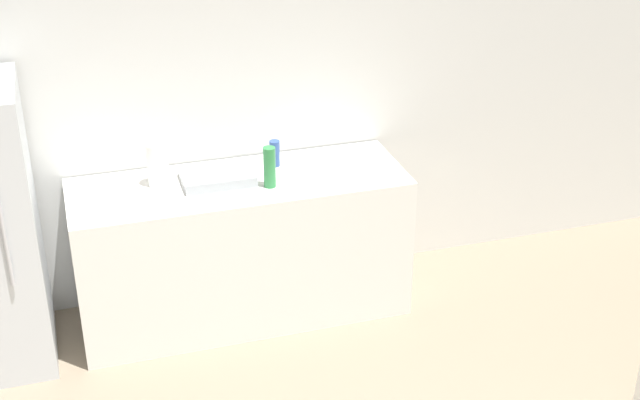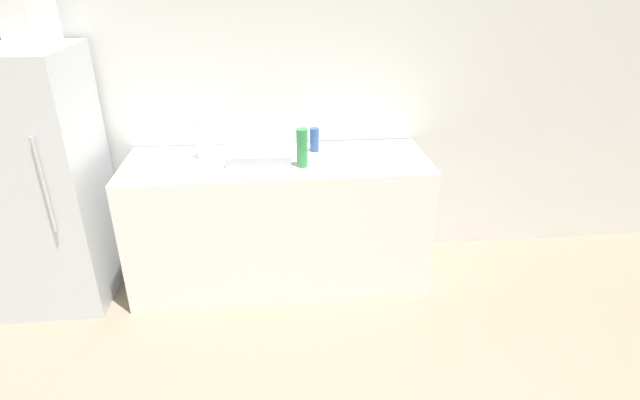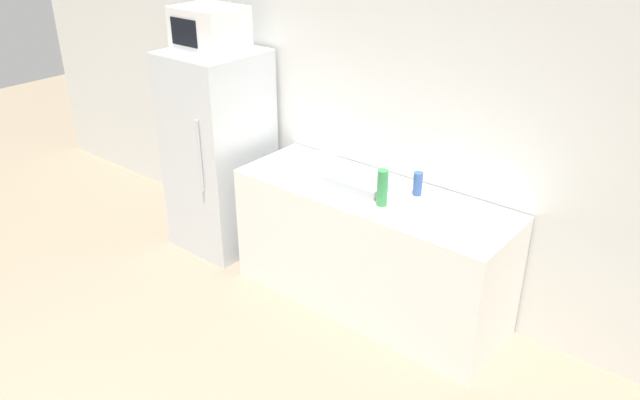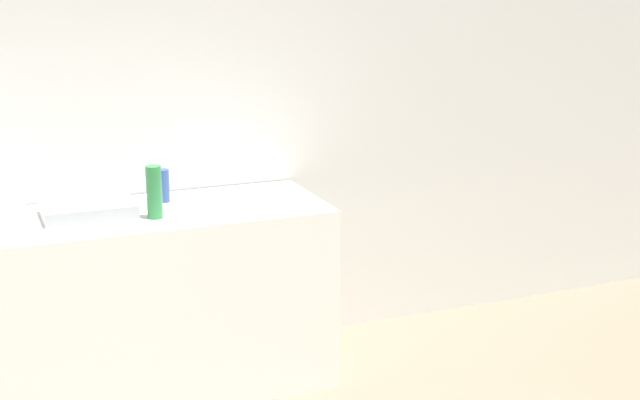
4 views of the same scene
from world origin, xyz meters
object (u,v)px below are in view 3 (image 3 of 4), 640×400
at_px(bottle_short, 418,184).
at_px(paper_towel_roll, 328,154).
at_px(bottle_tall, 382,188).
at_px(microwave, 210,29).
at_px(refrigerator, 219,152).

distance_m(bottle_short, paper_towel_roll, 0.69).
bearing_deg(bottle_short, bottle_tall, -110.14).
xyz_separation_m(microwave, bottle_short, (1.68, 0.17, -0.79)).
bearing_deg(bottle_short, microwave, -174.19).
height_order(bottle_short, paper_towel_roll, paper_towel_roll).
bearing_deg(paper_towel_roll, bottle_tall, -18.97).
relative_size(bottle_tall, bottle_short, 1.51).
height_order(microwave, bottle_tall, microwave).
bearing_deg(bottle_tall, paper_towel_roll, 161.03).
relative_size(refrigerator, bottle_tall, 6.74).
xyz_separation_m(microwave, paper_towel_roll, (1.00, 0.11, -0.74)).
distance_m(refrigerator, bottle_short, 1.69).
bearing_deg(microwave, bottle_tall, -3.33).
bearing_deg(paper_towel_roll, microwave, -173.71).
xyz_separation_m(refrigerator, bottle_tall, (1.58, -0.09, 0.20)).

